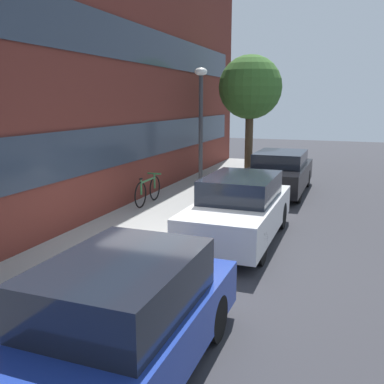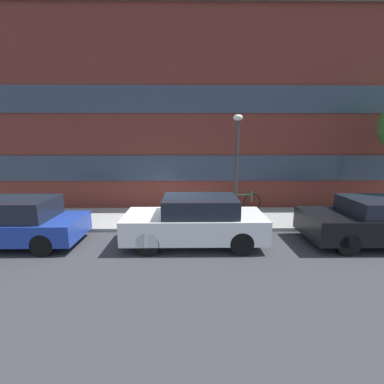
# 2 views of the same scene
# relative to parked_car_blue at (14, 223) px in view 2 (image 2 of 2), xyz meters

# --- Properties ---
(ground_plane) EXTENTS (56.00, 56.00, 0.00)m
(ground_plane) POSITION_rel_parked_car_blue_xyz_m (4.26, 1.05, -0.70)
(ground_plane) COLOR #333338
(sidewalk_strip) EXTENTS (28.00, 2.77, 0.12)m
(sidewalk_strip) POSITION_rel_parked_car_blue_xyz_m (4.26, 2.44, -0.64)
(sidewalk_strip) COLOR gray
(sidewalk_strip) RESTS_ON ground_plane
(rowhouse_facade) EXTENTS (28.00, 1.02, 8.67)m
(rowhouse_facade) POSITION_rel_parked_car_blue_xyz_m (4.26, 4.27, 3.64)
(rowhouse_facade) COLOR maroon
(rowhouse_facade) RESTS_ON ground_plane
(parked_car_blue) EXTENTS (4.04, 1.67, 1.43)m
(parked_car_blue) POSITION_rel_parked_car_blue_xyz_m (0.00, 0.00, 0.00)
(parked_car_blue) COLOR #1E3899
(parked_car_blue) RESTS_ON ground_plane
(parked_car_white) EXTENTS (4.15, 1.69, 1.47)m
(parked_car_white) POSITION_rel_parked_car_blue_xyz_m (5.40, -0.00, 0.03)
(parked_car_white) COLOR silver
(parked_car_white) RESTS_ON ground_plane
(parked_car_black) EXTENTS (4.40, 1.81, 1.41)m
(parked_car_black) POSITION_rel_parked_car_blue_xyz_m (10.97, -0.00, 0.01)
(parked_car_black) COLOR black
(parked_car_black) RESTS_ON ground_plane
(fire_hydrant) EXTENTS (0.55, 0.31, 0.71)m
(fire_hydrant) POSITION_rel_parked_car_blue_xyz_m (0.27, 1.47, -0.22)
(fire_hydrant) COLOR gold
(fire_hydrant) RESTS_ON sidewalk_strip
(bicycle) EXTENTS (1.78, 0.44, 0.86)m
(bicycle) POSITION_rel_parked_car_blue_xyz_m (7.40, 3.28, -0.16)
(bicycle) COLOR black
(bicycle) RESTS_ON sidewalk_strip
(lamp_post) EXTENTS (0.32, 0.32, 3.82)m
(lamp_post) POSITION_rel_parked_car_blue_xyz_m (6.84, 1.44, 1.84)
(lamp_post) COLOR #2D2D30
(lamp_post) RESTS_ON sidewalk_strip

